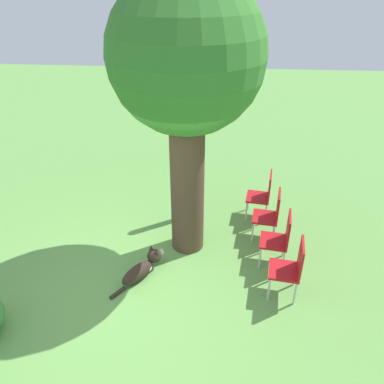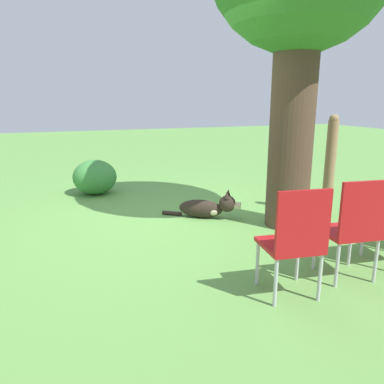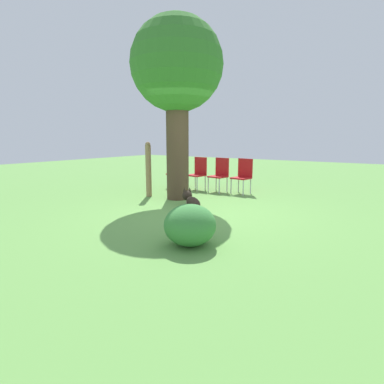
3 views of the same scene
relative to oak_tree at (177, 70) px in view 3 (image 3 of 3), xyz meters
The scene contains 9 objects.
ground_plane 3.25m from the oak_tree, 123.72° to the right, with size 30.00×30.00×0.00m, color #609947.
oak_tree is the anchor object (origin of this frame).
dog 3.04m from the oak_tree, 127.00° to the right, with size 0.70×0.94×0.40m.
fence_post 2.44m from the oak_tree, 102.91° to the left, with size 0.14×0.14×1.38m.
red_chair_0 3.10m from the oak_tree, 33.19° to the right, with size 0.48×0.49×0.93m.
red_chair_1 2.91m from the oak_tree, 13.47° to the right, with size 0.48×0.49×0.93m.
red_chair_2 2.86m from the oak_tree, 12.48° to the left, with size 0.48×0.49×0.93m.
red_chair_3 2.97m from the oak_tree, 36.38° to the left, with size 0.48×0.49×0.93m.
low_shrub 4.25m from the oak_tree, 140.35° to the right, with size 0.73×0.73×0.58m.
Camera 3 is at (-5.11, -3.30, 1.47)m, focal length 28.00 mm.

